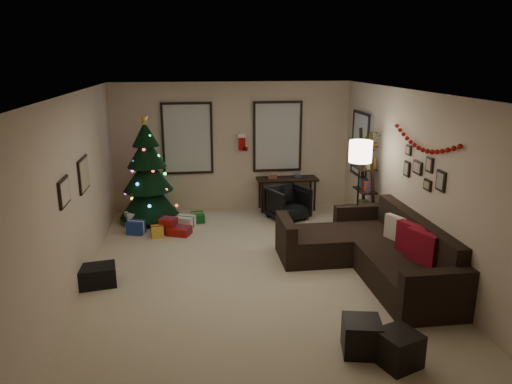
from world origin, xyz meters
TOP-DOWN VIEW (x-y plane):
  - floor at (0.00, 0.00)m, footprint 7.00×7.00m
  - ceiling at (0.00, 0.00)m, footprint 7.00×7.00m
  - wall_back at (0.00, 3.50)m, footprint 5.00×0.00m
  - wall_front at (0.00, -3.50)m, footprint 5.00×0.00m
  - wall_left at (-2.50, 0.00)m, footprint 0.00×7.00m
  - wall_right at (2.50, 0.00)m, footprint 0.00×7.00m
  - window_back_left at (-0.95, 3.47)m, footprint 1.05×0.06m
  - window_back_right at (0.95, 3.47)m, footprint 1.05×0.06m
  - window_right_wall at (2.47, 2.55)m, footprint 0.06×0.90m
  - christmas_tree at (-1.75, 2.82)m, footprint 1.17×1.17m
  - presents at (-1.44, 2.31)m, footprint 1.50×1.11m
  - sofa at (1.82, -0.03)m, footprint 2.01×2.91m
  - pillow_red_a at (2.21, -0.77)m, footprint 0.31×0.51m
  - pillow_red_b at (2.21, -0.46)m, footprint 0.31×0.51m
  - pillow_cream at (2.21, 0.10)m, footprint 0.24×0.39m
  - ottoman_near at (0.92, -2.05)m, footprint 0.48×0.48m
  - ottoman_far at (1.23, -2.32)m, footprint 0.52×0.52m
  - desk at (1.13, 3.22)m, footprint 1.29×0.46m
  - desk_chair at (1.02, 2.57)m, footprint 0.85×0.83m
  - bookshelf at (2.30, 1.67)m, footprint 0.30×0.56m
  - potted_plant at (2.30, 1.53)m, footprint 0.48×0.43m
  - floor_lamp at (1.95, 1.13)m, footprint 0.39×0.39m
  - art_map at (-2.48, 0.70)m, footprint 0.04×0.60m
  - art_abstract at (-2.48, -0.46)m, footprint 0.04×0.45m
  - gallery at (2.48, -0.07)m, footprint 0.03×1.25m
  - garland at (2.45, -0.07)m, footprint 0.08×1.90m
  - stocking_left at (-0.14, 3.60)m, footprint 0.20×0.05m
  - stocking_right at (0.19, 3.39)m, footprint 0.20×0.05m
  - storage_bin at (-2.31, 0.03)m, footprint 0.64×0.48m

SIDE VIEW (x-z plane):
  - floor at x=0.00m, z-range 0.00..0.00m
  - presents at x=-1.44m, z-range -0.03..0.27m
  - storage_bin at x=-2.31m, z-range 0.00..0.29m
  - ottoman_far at x=1.23m, z-range 0.00..0.38m
  - ottoman_near at x=0.92m, z-range 0.00..0.39m
  - sofa at x=1.82m, z-range -0.15..0.74m
  - desk_chair at x=1.02m, z-range 0.00..0.68m
  - desk at x=1.13m, z-range 0.27..0.96m
  - pillow_cream at x=2.21m, z-range 0.44..0.82m
  - pillow_red_a at x=2.21m, z-range 0.39..0.89m
  - pillow_red_b at x=2.21m, z-range 0.39..0.89m
  - christmas_tree at x=-1.75m, z-range -0.19..1.99m
  - bookshelf at x=2.30m, z-range -0.03..1.90m
  - wall_left at x=-2.50m, z-range -2.15..4.85m
  - wall_right at x=2.50m, z-range -2.15..4.85m
  - wall_back at x=0.00m, z-range -1.15..3.85m
  - wall_front at x=0.00m, z-range -1.15..3.85m
  - stocking_left at x=-0.14m, z-range 1.21..1.57m
  - stocking_right at x=0.19m, z-range 1.29..1.65m
  - art_map at x=-2.48m, z-range 1.24..1.74m
  - window_right_wall at x=2.47m, z-range 0.85..2.15m
  - floor_lamp at x=1.95m, z-range 0.61..2.44m
  - art_abstract at x=-2.48m, z-range 1.36..1.71m
  - window_back_left at x=-0.95m, z-range 0.80..2.30m
  - window_back_right at x=0.95m, z-range 0.80..2.30m
  - gallery at x=2.48m, z-range 1.30..1.84m
  - potted_plant at x=2.30m, z-range 1.56..2.04m
  - garland at x=2.45m, z-range 1.85..2.15m
  - ceiling at x=0.00m, z-range 2.70..2.70m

